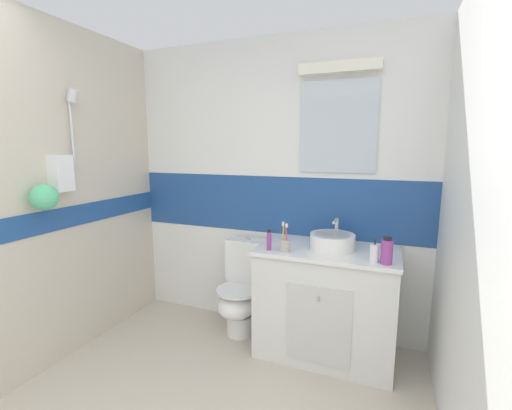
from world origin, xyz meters
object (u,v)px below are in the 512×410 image
soap_dispenser (374,253)px  toothpaste_tube_upright (269,240)px  mouthwash_bottle (387,251)px  toilet (242,291)px  toothbrush_cup (285,244)px  sink_basin (332,241)px

soap_dispenser → toothpaste_tube_upright: bearing=179.7°
soap_dispenser → mouthwash_bottle: size_ratio=0.90×
toilet → toothbrush_cup: size_ratio=3.70×
toilet → mouthwash_bottle: size_ratio=4.53×
toilet → soap_dispenser: bearing=-13.6°
sink_basin → toothpaste_tube_upright: 0.47m
toilet → mouthwash_bottle: bearing=-13.0°
soap_dispenser → mouthwash_bottle: (0.08, -0.01, 0.02)m
mouthwash_bottle → toothbrush_cup: bearing=179.3°
toothbrush_cup → sink_basin: bearing=32.8°
sink_basin → toilet: 0.93m
toothbrush_cup → mouthwash_bottle: toothbrush_cup is taller
sink_basin → mouthwash_bottle: 0.43m
toilet → mouthwash_bottle: (1.14, -0.26, 0.56)m
soap_dispenser → mouthwash_bottle: mouthwash_bottle is taller
toilet → mouthwash_bottle: mouthwash_bottle is taller
toilet → toothbrush_cup: bearing=-29.3°
sink_basin → mouthwash_bottle: sink_basin is taller
sink_basin → toilet: bearing=175.7°
toothbrush_cup → toothpaste_tube_upright: 0.12m
toilet → toothpaste_tube_upright: bearing=-37.2°
sink_basin → toilet: (-0.76, 0.06, -0.54)m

